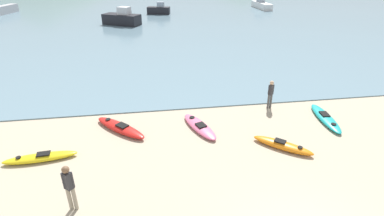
{
  "coord_description": "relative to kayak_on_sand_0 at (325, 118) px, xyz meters",
  "views": [
    {
      "loc": [
        -4.03,
        -4.67,
        7.44
      ],
      "look_at": [
        -1.95,
        9.11,
        0.5
      ],
      "focal_mm": 28.0,
      "sensor_mm": 36.0,
      "label": 1
    }
  ],
  "objects": [
    {
      "name": "kayak_on_sand_4",
      "position": [
        -6.56,
        0.11,
        0.0
      ],
      "size": [
        1.66,
        2.91,
        0.3
      ],
      "color": "#E5668C",
      "rests_on": "ground_plane"
    },
    {
      "name": "kayak_on_sand_0",
      "position": [
        0.0,
        0.0,
        0.0
      ],
      "size": [
        1.05,
        3.24,
        0.3
      ],
      "color": "teal",
      "rests_on": "ground_plane"
    },
    {
      "name": "kayak_on_sand_3",
      "position": [
        -3.25,
        -2.11,
        0.03
      ],
      "size": [
        2.4,
        2.2,
        0.35
      ],
      "color": "orange",
      "rests_on": "ground_plane"
    },
    {
      "name": "person_near_foreground",
      "position": [
        -11.58,
        -4.46,
        0.87
      ],
      "size": [
        0.35,
        0.31,
        1.74
      ],
      "color": "gray",
      "rests_on": "ground_plane"
    },
    {
      "name": "moored_boat_1",
      "position": [
        -6.77,
        34.45,
        0.54
      ],
      "size": [
        3.52,
        1.95,
        1.74
      ],
      "color": "black",
      "rests_on": "bay_water"
    },
    {
      "name": "moored_boat_0",
      "position": [
        -11.74,
        26.89,
        0.69
      ],
      "size": [
        4.96,
        3.9,
        2.17
      ],
      "color": "black",
      "rests_on": "bay_water"
    },
    {
      "name": "kayak_on_sand_1",
      "position": [
        -13.48,
        -1.46,
        0.01
      ],
      "size": [
        2.93,
        0.87,
        0.32
      ],
      "color": "yellow",
      "rests_on": "ground_plane"
    },
    {
      "name": "moored_boat_2",
      "position": [
        -29.8,
        38.2,
        0.52
      ],
      "size": [
        2.56,
        5.06,
        1.18
      ],
      "color": "#B2B2B7",
      "rests_on": "bay_water"
    },
    {
      "name": "person_near_waterline",
      "position": [
        -2.34,
        1.78,
        0.8
      ],
      "size": [
        0.33,
        0.27,
        1.62
      ],
      "color": "#4C4C4C",
      "rests_on": "ground_plane"
    },
    {
      "name": "kayak_on_sand_2",
      "position": [
        -10.38,
        0.51,
        0.03
      ],
      "size": [
        2.76,
        2.81,
        0.37
      ],
      "color": "red",
      "rests_on": "ground_plane"
    },
    {
      "name": "bay_water",
      "position": [
        -4.79,
        37.29,
        -0.1
      ],
      "size": [
        160.0,
        70.0,
        0.06
      ],
      "primitive_type": "cube",
      "color": "slate",
      "rests_on": "ground_plane"
    },
    {
      "name": "moored_boat_3",
      "position": [
        10.48,
        37.65,
        0.51
      ],
      "size": [
        1.68,
        5.86,
        1.65
      ],
      "color": "white",
      "rests_on": "bay_water"
    }
  ]
}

